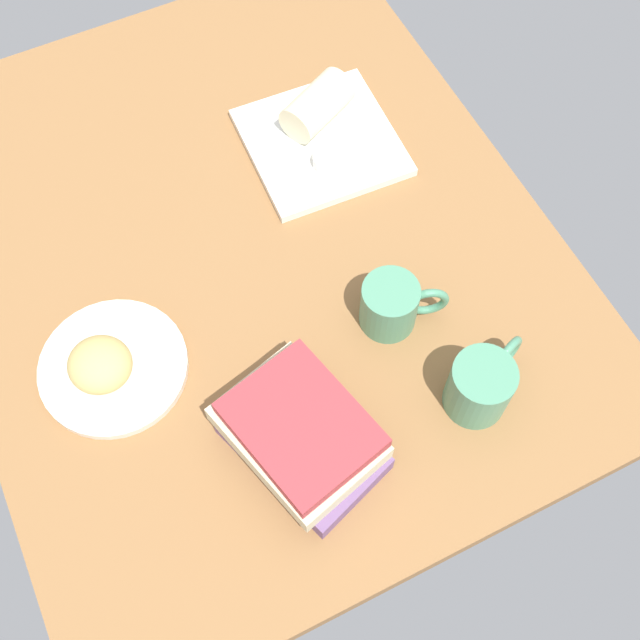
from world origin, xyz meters
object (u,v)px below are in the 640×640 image
(breakfast_wrap, at_px, (317,106))
(book_stack, at_px, (301,436))
(square_plate, at_px, (321,142))
(scone_pastry, at_px, (100,365))
(round_plate, at_px, (114,367))
(second_mug, at_px, (481,385))
(sauce_cup, at_px, (327,160))
(coffee_mug, at_px, (392,305))

(breakfast_wrap, xyz_separation_m, book_stack, (-0.50, 0.27, -0.00))
(book_stack, bearing_deg, square_plate, -29.10)
(scone_pastry, distance_m, book_stack, 0.30)
(scone_pastry, relative_size, breakfast_wrap, 0.76)
(scone_pastry, bearing_deg, square_plate, -62.36)
(book_stack, bearing_deg, round_plate, 40.49)
(square_plate, xyz_separation_m, second_mug, (-0.50, 0.00, 0.04))
(sauce_cup, relative_size, breakfast_wrap, 0.37)
(scone_pastry, bearing_deg, breakfast_wrap, -59.19)
(coffee_mug, relative_size, second_mug, 0.94)
(book_stack, bearing_deg, breakfast_wrap, -28.20)
(sauce_cup, distance_m, coffee_mug, 0.29)
(round_plate, relative_size, book_stack, 0.87)
(breakfast_wrap, distance_m, book_stack, 0.57)
(round_plate, bearing_deg, sauce_cup, -66.95)
(scone_pastry, xyz_separation_m, square_plate, (0.24, -0.46, -0.03))
(scone_pastry, distance_m, breakfast_wrap, 0.55)
(breakfast_wrap, height_order, coffee_mug, coffee_mug)
(sauce_cup, bearing_deg, coffee_mug, 172.72)
(book_stack, distance_m, second_mug, 0.26)
(round_plate, height_order, second_mug, second_mug)
(square_plate, bearing_deg, breakfast_wrap, -17.08)
(scone_pastry, height_order, square_plate, scone_pastry)
(sauce_cup, bearing_deg, round_plate, 113.05)
(sauce_cup, height_order, book_stack, book_stack)
(round_plate, height_order, sauce_cup, sauce_cup)
(round_plate, xyz_separation_m, scone_pastry, (-0.01, 0.01, 0.04))
(round_plate, bearing_deg, book_stack, -139.51)
(sauce_cup, distance_m, book_stack, 0.47)
(sauce_cup, bearing_deg, breakfast_wrap, -17.08)
(scone_pastry, relative_size, sauce_cup, 2.04)
(square_plate, bearing_deg, second_mug, 179.56)
(square_plate, relative_size, book_stack, 0.97)
(scone_pastry, xyz_separation_m, coffee_mug, (-0.10, -0.41, 0.00))
(breakfast_wrap, relative_size, second_mug, 0.89)
(round_plate, height_order, coffee_mug, coffee_mug)
(breakfast_wrap, xyz_separation_m, coffee_mug, (-0.38, 0.06, -0.01))
(square_plate, bearing_deg, sauce_cup, 162.92)
(breakfast_wrap, bearing_deg, coffee_mug, 144.76)
(square_plate, distance_m, book_stack, 0.53)
(sauce_cup, bearing_deg, scone_pastry, 113.12)
(book_stack, bearing_deg, second_mug, -99.69)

